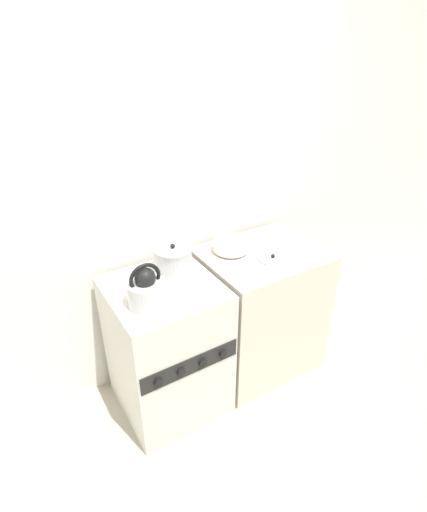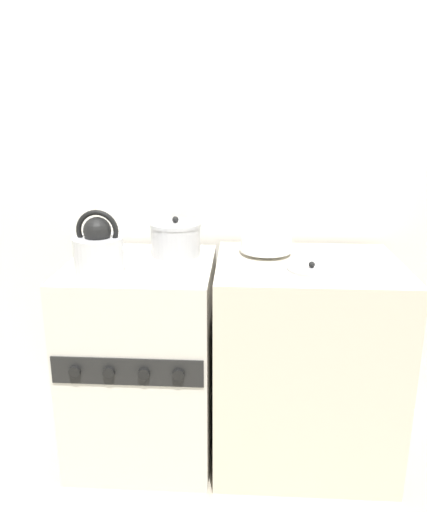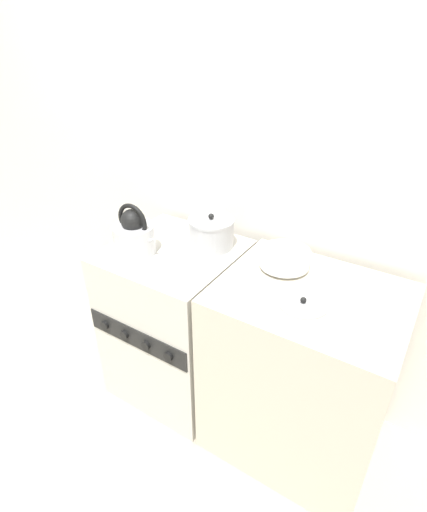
{
  "view_description": "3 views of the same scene",
  "coord_description": "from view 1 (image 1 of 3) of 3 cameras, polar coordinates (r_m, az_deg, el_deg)",
  "views": [
    {
      "loc": [
        -0.72,
        -1.39,
        2.09
      ],
      "look_at": [
        0.31,
        0.27,
        0.99
      ],
      "focal_mm": 28.0,
      "sensor_mm": 36.0,
      "label": 1
    },
    {
      "loc": [
        0.42,
        -1.65,
        1.49
      ],
      "look_at": [
        0.31,
        0.31,
        0.91
      ],
      "focal_mm": 35.0,
      "sensor_mm": 36.0,
      "label": 2
    },
    {
      "loc": [
        1.06,
        -1.0,
        1.81
      ],
      "look_at": [
        0.23,
        0.31,
        0.91
      ],
      "focal_mm": 28.0,
      "sensor_mm": 36.0,
      "label": 3
    }
  ],
  "objects": [
    {
      "name": "cooking_pot",
      "position": [
        2.32,
        -5.76,
        -0.42
      ],
      "size": [
        0.22,
        0.22,
        0.17
      ],
      "color": "#B2B2B7",
      "rests_on": "stove"
    },
    {
      "name": "counter",
      "position": [
        2.76,
        6.58,
        -7.58
      ],
      "size": [
        0.75,
        0.61,
        0.89
      ],
      "color": "beige",
      "rests_on": "ground_plane"
    },
    {
      "name": "kettle",
      "position": [
        2.03,
        -9.53,
        -4.78
      ],
      "size": [
        0.24,
        0.19,
        0.24
      ],
      "color": "silver",
      "rests_on": "stove"
    },
    {
      "name": "enamel_bowl",
      "position": [
        2.48,
        2.52,
        1.56
      ],
      "size": [
        0.22,
        0.22,
        0.09
      ],
      "color": "white",
      "rests_on": "counter"
    },
    {
      "name": "ground_plane",
      "position": [
        2.61,
        -2.89,
        -23.83
      ],
      "size": [
        12.0,
        12.0,
        0.0
      ],
      "primitive_type": "plane",
      "color": "#B2A893"
    },
    {
      "name": "stove",
      "position": [
        2.48,
        -6.62,
        -12.85
      ],
      "size": [
        0.6,
        0.62,
        0.87
      ],
      "color": "beige",
      "rests_on": "ground_plane"
    },
    {
      "name": "loose_pot_lid",
      "position": [
        2.45,
        8.46,
        -0.3
      ],
      "size": [
        0.19,
        0.19,
        0.03
      ],
      "color": "#B2B2B7",
      "rests_on": "counter"
    },
    {
      "name": "wall_back",
      "position": [
        2.35,
        -11.8,
        7.72
      ],
      "size": [
        7.0,
        0.06,
        2.5
      ],
      "color": "silver",
      "rests_on": "ground_plane"
    }
  ]
}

